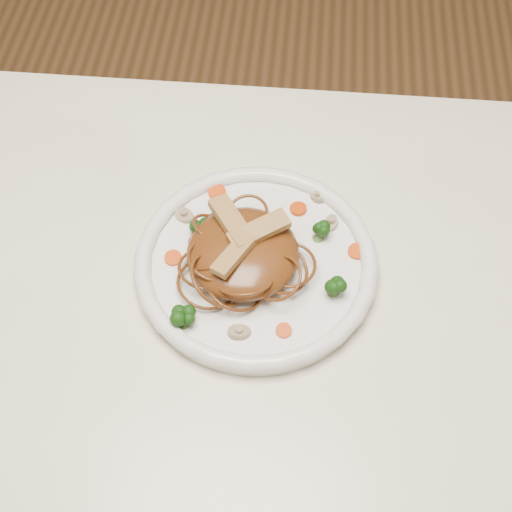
{
  "coord_description": "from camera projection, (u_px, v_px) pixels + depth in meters",
  "views": [
    {
      "loc": [
        0.1,
        -0.39,
        1.47
      ],
      "look_at": [
        0.06,
        0.09,
        0.78
      ],
      "focal_mm": 51.11,
      "sensor_mm": 36.0,
      "label": 1
    }
  ],
  "objects": [
    {
      "name": "carrot_2",
      "position": [
        357.0,
        251.0,
        0.86
      ],
      "size": [
        0.02,
        0.02,
        0.0
      ],
      "primitive_type": "cylinder",
      "rotation": [
        0.0,
        0.0,
        0.06
      ],
      "color": "#E83F08",
      "rests_on": "plate"
    },
    {
      "name": "mushroom_2",
      "position": [
        184.0,
        215.0,
        0.89
      ],
      "size": [
        0.04,
        0.04,
        0.01
      ],
      "primitive_type": "cylinder",
      "rotation": [
        0.0,
        0.0,
        -0.56
      ],
      "color": "tan",
      "rests_on": "plate"
    },
    {
      "name": "carrot_4",
      "position": [
        284.0,
        330.0,
        0.8
      ],
      "size": [
        0.02,
        0.02,
        0.0
      ],
      "primitive_type": "cylinder",
      "rotation": [
        0.0,
        0.0,
        -0.1
      ],
      "color": "#E83F08",
      "rests_on": "plate"
    },
    {
      "name": "carrot_0",
      "position": [
        298.0,
        209.0,
        0.89
      ],
      "size": [
        0.02,
        0.02,
        0.0
      ],
      "primitive_type": "cylinder",
      "rotation": [
        0.0,
        0.0,
        -0.12
      ],
      "color": "#E83F08",
      "rests_on": "plate"
    },
    {
      "name": "noodle_mound",
      "position": [
        243.0,
        253.0,
        0.83
      ],
      "size": [
        0.16,
        0.16,
        0.04
      ],
      "primitive_type": "ellipsoid",
      "rotation": [
        0.0,
        0.0,
        0.29
      ],
      "color": "#613012",
      "rests_on": "plate"
    },
    {
      "name": "broccoli_3",
      "position": [
        334.0,
        285.0,
        0.81
      ],
      "size": [
        0.03,
        0.03,
        0.03
      ],
      "primitive_type": null,
      "rotation": [
        0.0,
        0.0,
        0.18
      ],
      "color": "#12440E",
      "rests_on": "plate"
    },
    {
      "name": "plate",
      "position": [
        256.0,
        267.0,
        0.86
      ],
      "size": [
        0.3,
        0.3,
        0.02
      ],
      "primitive_type": "cylinder",
      "rotation": [
        0.0,
        0.0,
        -0.08
      ],
      "color": "white",
      "rests_on": "table"
    },
    {
      "name": "broccoli_0",
      "position": [
        319.0,
        232.0,
        0.86
      ],
      "size": [
        0.02,
        0.02,
        0.03
      ],
      "primitive_type": null,
      "rotation": [
        0.0,
        0.0,
        -0.12
      ],
      "color": "#12440E",
      "rests_on": "plate"
    },
    {
      "name": "chicken_a",
      "position": [
        259.0,
        230.0,
        0.82
      ],
      "size": [
        0.07,
        0.06,
        0.01
      ],
      "primitive_type": "cube",
      "rotation": [
        0.0,
        0.0,
        0.59
      ],
      "color": "tan",
      "rests_on": "noodle_mound"
    },
    {
      "name": "chicken_b",
      "position": [
        232.0,
        222.0,
        0.83
      ],
      "size": [
        0.06,
        0.07,
        0.01
      ],
      "primitive_type": "cube",
      "rotation": [
        0.0,
        0.0,
        2.16
      ],
      "color": "tan",
      "rests_on": "noodle_mound"
    },
    {
      "name": "mushroom_0",
      "position": [
        239.0,
        332.0,
        0.8
      ],
      "size": [
        0.03,
        0.03,
        0.01
      ],
      "primitive_type": "cylinder",
      "rotation": [
        0.0,
        0.0,
        0.13
      ],
      "color": "tan",
      "rests_on": "plate"
    },
    {
      "name": "mushroom_1",
      "position": [
        331.0,
        223.0,
        0.88
      ],
      "size": [
        0.03,
        0.03,
        0.01
      ],
      "primitive_type": "cylinder",
      "rotation": [
        0.0,
        0.0,
        1.36
      ],
      "color": "tan",
      "rests_on": "plate"
    },
    {
      "name": "carrot_1",
      "position": [
        173.0,
        258.0,
        0.85
      ],
      "size": [
        0.02,
        0.02,
        0.0
      ],
      "primitive_type": "cylinder",
      "rotation": [
        0.0,
        0.0,
        -0.19
      ],
      "color": "#E83F08",
      "rests_on": "plate"
    },
    {
      "name": "carrot_3",
      "position": [
        217.0,
        192.0,
        0.91
      ],
      "size": [
        0.03,
        0.03,
        0.0
      ],
      "primitive_type": "cylinder",
      "rotation": [
        0.0,
        0.0,
        0.2
      ],
      "color": "#E83F08",
      "rests_on": "plate"
    },
    {
      "name": "table",
      "position": [
        202.0,
        369.0,
        0.9
      ],
      "size": [
        1.2,
        0.8,
        0.75
      ],
      "color": "white",
      "rests_on": "ground"
    },
    {
      "name": "chicken_c",
      "position": [
        234.0,
        254.0,
        0.8
      ],
      "size": [
        0.05,
        0.06,
        0.01
      ],
      "primitive_type": "cube",
      "rotation": [
        0.0,
        0.0,
        4.2
      ],
      "color": "tan",
      "rests_on": "noodle_mound"
    },
    {
      "name": "broccoli_1",
      "position": [
        201.0,
        227.0,
        0.86
      ],
      "size": [
        0.03,
        0.03,
        0.03
      ],
      "primitive_type": null,
      "rotation": [
        0.0,
        0.0,
        -0.34
      ],
      "color": "#12440E",
      "rests_on": "plate"
    },
    {
      "name": "mushroom_3",
      "position": [
        317.0,
        197.0,
        0.9
      ],
      "size": [
        0.03,
        0.03,
        0.01
      ],
      "primitive_type": "cylinder",
      "rotation": [
        0.0,
        0.0,
        2.34
      ],
      "color": "tan",
      "rests_on": "plate"
    },
    {
      "name": "ground",
      "position": [
        222.0,
        512.0,
        1.44
      ],
      "size": [
        4.0,
        4.0,
        0.0
      ],
      "primitive_type": "plane",
      "color": "brown",
      "rests_on": "ground"
    },
    {
      "name": "broccoli_2",
      "position": [
        183.0,
        318.0,
        0.79
      ],
      "size": [
        0.03,
        0.03,
        0.03
      ],
      "primitive_type": null,
      "rotation": [
        0.0,
        0.0,
        0.25
      ],
      "color": "#12440E",
      "rests_on": "plate"
    }
  ]
}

